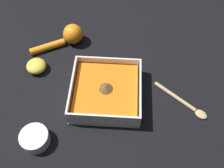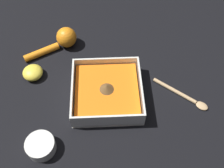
# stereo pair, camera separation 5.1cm
# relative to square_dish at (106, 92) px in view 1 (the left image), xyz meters

# --- Properties ---
(ground_plane) EXTENTS (4.00, 4.00, 0.00)m
(ground_plane) POSITION_rel_square_dish_xyz_m (-0.02, 0.01, -0.02)
(ground_plane) COLOR black
(square_dish) EXTENTS (0.22, 0.22, 0.07)m
(square_dish) POSITION_rel_square_dish_xyz_m (0.00, 0.00, 0.00)
(square_dish) COLOR silver
(square_dish) RESTS_ON ground_plane
(spice_bowl) EXTENTS (0.08, 0.08, 0.04)m
(spice_bowl) POSITION_rel_square_dish_xyz_m (0.17, -0.19, -0.01)
(spice_bowl) COLOR silver
(spice_bowl) RESTS_ON ground_plane
(lemon_squeezer) EXTENTS (0.13, 0.19, 0.07)m
(lemon_squeezer) POSITION_rel_square_dish_xyz_m (-0.23, -0.16, 0.01)
(lemon_squeezer) COLOR orange
(lemon_squeezer) RESTS_ON ground_plane
(lemon_half) EXTENTS (0.07, 0.07, 0.04)m
(lemon_half) POSITION_rel_square_dish_xyz_m (-0.09, -0.25, -0.00)
(lemon_half) COLOR yellow
(lemon_half) RESTS_ON ground_plane
(wooden_spoon) EXTENTS (0.14, 0.17, 0.01)m
(wooden_spoon) POSITION_rel_square_dish_xyz_m (0.01, 0.25, -0.02)
(wooden_spoon) COLOR tan
(wooden_spoon) RESTS_ON ground_plane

